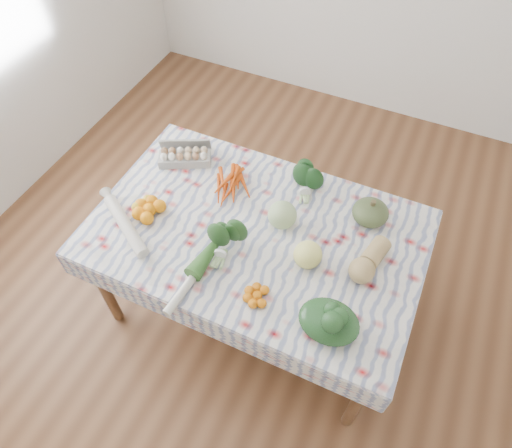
% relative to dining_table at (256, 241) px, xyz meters
% --- Properties ---
extents(ground, '(4.50, 4.50, 0.00)m').
position_rel_dining_table_xyz_m(ground, '(0.00, 0.00, -0.68)').
color(ground, brown).
rests_on(ground, ground).
extents(dining_table, '(1.60, 1.00, 0.75)m').
position_rel_dining_table_xyz_m(dining_table, '(0.00, 0.00, 0.00)').
color(dining_table, brown).
rests_on(dining_table, ground).
extents(tablecloth, '(1.66, 1.06, 0.01)m').
position_rel_dining_table_xyz_m(tablecloth, '(0.00, 0.00, 0.08)').
color(tablecloth, silver).
rests_on(tablecloth, dining_table).
extents(egg_carton, '(0.31, 0.23, 0.08)m').
position_rel_dining_table_xyz_m(egg_carton, '(-0.57, 0.28, 0.12)').
color(egg_carton, '#ACABA6').
rests_on(egg_carton, tablecloth).
extents(carrot_bunch, '(0.27, 0.26, 0.04)m').
position_rel_dining_table_xyz_m(carrot_bunch, '(-0.24, 0.20, 0.11)').
color(carrot_bunch, '#CE460B').
rests_on(carrot_bunch, tablecloth).
extents(kale_bunch, '(0.21, 0.20, 0.14)m').
position_rel_dining_table_xyz_m(kale_bunch, '(0.12, 0.36, 0.16)').
color(kale_bunch, '#163B17').
rests_on(kale_bunch, tablecloth).
extents(kabocha_squash, '(0.24, 0.24, 0.12)m').
position_rel_dining_table_xyz_m(kabocha_squash, '(0.49, 0.31, 0.14)').
color(kabocha_squash, '#44522D').
rests_on(kabocha_squash, tablecloth).
extents(cabbage, '(0.18, 0.18, 0.15)m').
position_rel_dining_table_xyz_m(cabbage, '(0.10, 0.10, 0.16)').
color(cabbage, '#A2BF7E').
rests_on(cabbage, tablecloth).
extents(butternut_squash, '(0.18, 0.28, 0.12)m').
position_rel_dining_table_xyz_m(butternut_squash, '(0.57, 0.03, 0.14)').
color(butternut_squash, tan).
rests_on(butternut_squash, tablecloth).
extents(orange_cluster, '(0.25, 0.25, 0.07)m').
position_rel_dining_table_xyz_m(orange_cluster, '(-0.54, -0.13, 0.12)').
color(orange_cluster, orange).
rests_on(orange_cluster, tablecloth).
extents(broccoli, '(0.18, 0.18, 0.12)m').
position_rel_dining_table_xyz_m(broccoli, '(-0.09, -0.17, 0.14)').
color(broccoli, '#214A1D').
rests_on(broccoli, tablecloth).
extents(mandarin_cluster, '(0.18, 0.18, 0.05)m').
position_rel_dining_table_xyz_m(mandarin_cluster, '(0.16, -0.34, 0.11)').
color(mandarin_cluster, orange).
rests_on(mandarin_cluster, tablecloth).
extents(grapefruit, '(0.16, 0.16, 0.14)m').
position_rel_dining_table_xyz_m(grapefruit, '(0.30, -0.07, 0.15)').
color(grapefruit, '#EFEC71').
rests_on(grapefruit, tablecloth).
extents(spinach_bag, '(0.30, 0.26, 0.12)m').
position_rel_dining_table_xyz_m(spinach_bag, '(0.50, -0.35, 0.14)').
color(spinach_bag, '#173618').
rests_on(spinach_bag, tablecloth).
extents(daikon, '(0.40, 0.28, 0.06)m').
position_rel_dining_table_xyz_m(daikon, '(-0.60, -0.26, 0.11)').
color(daikon, beige).
rests_on(daikon, tablecloth).
extents(leek, '(0.07, 0.40, 0.04)m').
position_rel_dining_table_xyz_m(leek, '(-0.15, -0.39, 0.11)').
color(leek, silver).
rests_on(leek, tablecloth).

